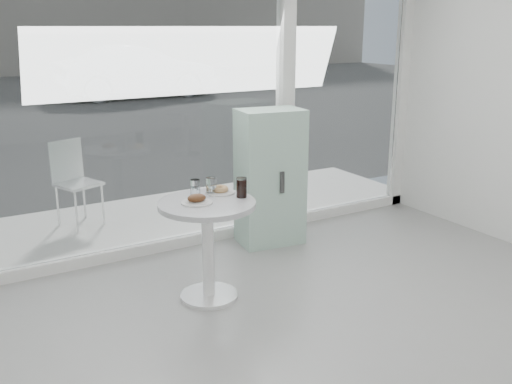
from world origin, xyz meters
TOP-DOWN VIEW (x-y plane):
  - storefront at (0.07, 3.00)m, footprint 5.00×0.14m
  - main_table at (-0.50, 1.90)m, footprint 0.72×0.72m
  - patio_deck at (0.00, 3.80)m, footprint 5.60×1.60m
  - street at (0.00, 16.00)m, footprint 40.00×24.00m
  - mint_cabinet at (0.53, 2.68)m, footprint 0.64×0.47m
  - patio_chair at (-0.97, 4.02)m, footprint 0.48×0.48m
  - car_silver at (3.30, 14.41)m, footprint 4.48×1.57m
  - plate_fritter at (-0.57, 1.91)m, footprint 0.23×0.23m
  - plate_donut at (-0.31, 2.05)m, footprint 0.22×0.22m
  - water_tumbler_a at (-0.50, 2.10)m, footprint 0.07×0.07m
  - water_tumbler_b at (-0.38, 2.06)m, footprint 0.08×0.08m
  - cola_glass at (-0.23, 1.87)m, footprint 0.08×0.08m

SIDE VIEW (x-z plane):
  - street at x=0.00m, z-range 0.00..0.00m
  - patio_deck at x=0.00m, z-range 0.00..0.05m
  - patio_chair at x=-0.97m, z-range 0.11..0.97m
  - main_table at x=-0.50m, z-range 0.17..0.94m
  - mint_cabinet at x=0.53m, z-range 0.00..1.28m
  - car_silver at x=3.30m, z-range 0.00..1.47m
  - plate_donut at x=-0.31m, z-range 0.76..0.82m
  - plate_fritter at x=-0.57m, z-range 0.76..0.83m
  - water_tumbler_a at x=-0.50m, z-range 0.76..0.88m
  - water_tumbler_b at x=-0.38m, z-range 0.76..0.89m
  - cola_glass at x=-0.23m, z-range 0.77..0.92m
  - storefront at x=0.07m, z-range 0.21..3.21m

